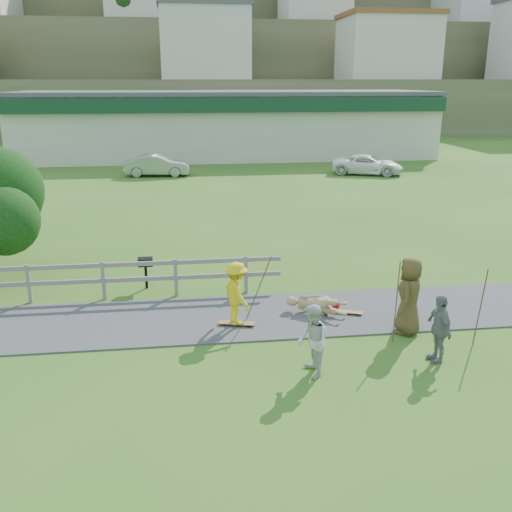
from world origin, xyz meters
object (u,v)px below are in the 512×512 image
Objects in this scene: spectator_a at (313,341)px; car_white at (367,165)px; spectator_c at (409,296)px; skater_fallen at (316,305)px; skater_rider at (237,297)px; bbq at (146,273)px; spectator_b at (439,328)px; car_silver at (157,166)px.

spectator_a is 0.34× the size of car_white.
spectator_c reaches higher than spectator_a.
car_white is at bearing 156.62° from spectator_a.
car_white is (8.70, 22.52, 0.34)m from skater_fallen.
bbq is (-2.38, 3.09, -0.32)m from skater_rider.
spectator_a reaches higher than spectator_b.
bbq is at bearing 166.86° from car_white.
car_silver is at bearing 105.84° from car_white.
car_white is 23.89m from bbq.
spectator_b reaches higher than skater_fallen.
spectator_b is at bearing -114.16° from skater_fallen.
skater_rider is 0.83× the size of spectator_c.
car_white is at bearing -46.70° from skater_rider.
spectator_a is 1.01× the size of spectator_b.
skater_rider is at bearing -54.71° from bbq.
car_white reaches higher than skater_fallen.
spectator_c reaches higher than skater_fallen.
skater_fallen is 2.45m from spectator_c.
car_white reaches higher than bbq.
bbq is at bearing -175.99° from car_silver.
spectator_c is 2.04× the size of bbq.
bbq is at bearing 89.89° from skater_fallen.
skater_rider is 3.92m from bbq.
spectator_b reaches higher than car_white.
spectator_a is 1.66× the size of bbq.
spectator_c is at bearing -123.53° from skater_rider.
car_silver is at bearing 41.81° from skater_fallen.
bbq reaches higher than skater_fallen.
skater_rider reaches higher than car_white.
spectator_b is at bearing -174.30° from car_white.
car_white is at bearing -163.82° from spectator_c.
bbq is (-3.69, 5.74, -0.31)m from spectator_a.
spectator_c is at bearing -175.37° from car_white.
skater_rider is 2.24m from skater_fallen.
spectator_c is at bearing -33.85° from bbq.
spectator_b is 8.51m from bbq.
spectator_b is 0.37× the size of car_silver.
skater_fallen is (2.14, 0.47, -0.50)m from skater_rider.
spectator_b is 1.49m from spectator_c.
spectator_b is 26.20m from car_white.
spectator_a is 3.29m from spectator_c.
skater_fallen is at bearing -32.46° from bbq.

